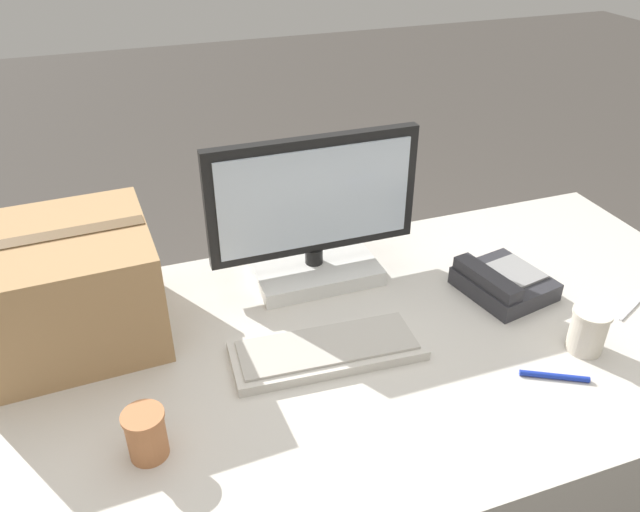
{
  "coord_description": "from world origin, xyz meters",
  "views": [
    {
      "loc": [
        -0.46,
        -0.95,
        1.6
      ],
      "look_at": [
        -0.07,
        0.13,
        0.88
      ],
      "focal_mm": 35.0,
      "sensor_mm": 36.0,
      "label": 1
    }
  ],
  "objects_px": {
    "paper_cup_right": "(588,330)",
    "pen_marker": "(554,376)",
    "keyboard": "(327,349)",
    "spoon": "(638,302)",
    "monitor": "(314,222)",
    "cardboard_box": "(64,288)",
    "desk_phone": "(502,282)",
    "paper_cup_left": "(146,434)"
  },
  "relations": [
    {
      "from": "paper_cup_right",
      "to": "pen_marker",
      "type": "distance_m",
      "value": 0.14
    },
    {
      "from": "keyboard",
      "to": "spoon",
      "type": "height_order",
      "value": "keyboard"
    },
    {
      "from": "keyboard",
      "to": "spoon",
      "type": "distance_m",
      "value": 0.76
    },
    {
      "from": "monitor",
      "to": "cardboard_box",
      "type": "height_order",
      "value": "monitor"
    },
    {
      "from": "cardboard_box",
      "to": "pen_marker",
      "type": "relative_size",
      "value": 3.1
    },
    {
      "from": "monitor",
      "to": "desk_phone",
      "type": "xyz_separation_m",
      "value": [
        0.4,
        -0.22,
        -0.13
      ]
    },
    {
      "from": "monitor",
      "to": "cardboard_box",
      "type": "bearing_deg",
      "value": -175.38
    },
    {
      "from": "paper_cup_right",
      "to": "pen_marker",
      "type": "height_order",
      "value": "paper_cup_right"
    },
    {
      "from": "paper_cup_right",
      "to": "pen_marker",
      "type": "xyz_separation_m",
      "value": [
        -0.12,
        -0.05,
        -0.04
      ]
    },
    {
      "from": "desk_phone",
      "to": "cardboard_box",
      "type": "height_order",
      "value": "cardboard_box"
    },
    {
      "from": "desk_phone",
      "to": "spoon",
      "type": "distance_m",
      "value": 0.32
    },
    {
      "from": "desk_phone",
      "to": "paper_cup_right",
      "type": "height_order",
      "value": "paper_cup_right"
    },
    {
      "from": "monitor",
      "to": "paper_cup_left",
      "type": "height_order",
      "value": "monitor"
    },
    {
      "from": "monitor",
      "to": "paper_cup_left",
      "type": "relative_size",
      "value": 5.35
    },
    {
      "from": "cardboard_box",
      "to": "monitor",
      "type": "bearing_deg",
      "value": 4.62
    },
    {
      "from": "paper_cup_right",
      "to": "paper_cup_left",
      "type": "bearing_deg",
      "value": 178.46
    },
    {
      "from": "paper_cup_left",
      "to": "spoon",
      "type": "relative_size",
      "value": 0.69
    },
    {
      "from": "paper_cup_right",
      "to": "pen_marker",
      "type": "bearing_deg",
      "value": -154.67
    },
    {
      "from": "paper_cup_left",
      "to": "paper_cup_right",
      "type": "xyz_separation_m",
      "value": [
        0.9,
        -0.02,
        0.0
      ]
    },
    {
      "from": "paper_cup_left",
      "to": "spoon",
      "type": "height_order",
      "value": "paper_cup_left"
    },
    {
      "from": "paper_cup_right",
      "to": "pen_marker",
      "type": "relative_size",
      "value": 0.8
    },
    {
      "from": "paper_cup_left",
      "to": "cardboard_box",
      "type": "relative_size",
      "value": 0.25
    },
    {
      "from": "paper_cup_left",
      "to": "spoon",
      "type": "distance_m",
      "value": 1.14
    },
    {
      "from": "spoon",
      "to": "keyboard",
      "type": "bearing_deg",
      "value": 149.15
    },
    {
      "from": "spoon",
      "to": "paper_cup_right",
      "type": "bearing_deg",
      "value": 176.42
    },
    {
      "from": "paper_cup_right",
      "to": "spoon",
      "type": "bearing_deg",
      "value": 21.75
    },
    {
      "from": "paper_cup_left",
      "to": "pen_marker",
      "type": "relative_size",
      "value": 0.76
    },
    {
      "from": "keyboard",
      "to": "paper_cup_right",
      "type": "height_order",
      "value": "paper_cup_right"
    },
    {
      "from": "paper_cup_right",
      "to": "spoon",
      "type": "xyz_separation_m",
      "value": [
        0.23,
        0.09,
        -0.05
      ]
    },
    {
      "from": "desk_phone",
      "to": "paper_cup_left",
      "type": "height_order",
      "value": "paper_cup_left"
    },
    {
      "from": "cardboard_box",
      "to": "keyboard",
      "type": "bearing_deg",
      "value": -26.42
    },
    {
      "from": "desk_phone",
      "to": "spoon",
      "type": "height_order",
      "value": "desk_phone"
    },
    {
      "from": "spoon",
      "to": "cardboard_box",
      "type": "bearing_deg",
      "value": 140.33
    },
    {
      "from": "desk_phone",
      "to": "cardboard_box",
      "type": "distance_m",
      "value": 0.99
    },
    {
      "from": "paper_cup_left",
      "to": "pen_marker",
      "type": "distance_m",
      "value": 0.79
    },
    {
      "from": "monitor",
      "to": "paper_cup_right",
      "type": "relative_size",
      "value": 5.09
    },
    {
      "from": "monitor",
      "to": "cardboard_box",
      "type": "relative_size",
      "value": 1.32
    },
    {
      "from": "keyboard",
      "to": "pen_marker",
      "type": "bearing_deg",
      "value": -25.09
    },
    {
      "from": "monitor",
      "to": "pen_marker",
      "type": "bearing_deg",
      "value": -57.23
    },
    {
      "from": "desk_phone",
      "to": "cardboard_box",
      "type": "relative_size",
      "value": 0.58
    },
    {
      "from": "paper_cup_left",
      "to": "monitor",
      "type": "bearing_deg",
      "value": 43.72
    },
    {
      "from": "keyboard",
      "to": "pen_marker",
      "type": "distance_m",
      "value": 0.46
    }
  ]
}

